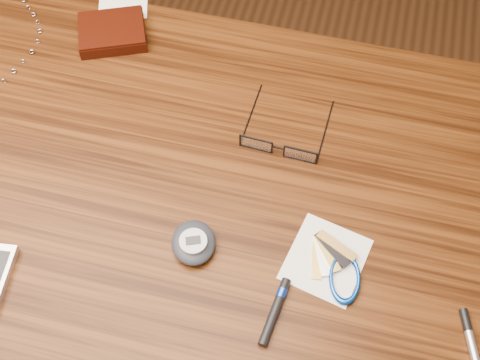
{
  "coord_description": "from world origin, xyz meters",
  "views": [
    {
      "loc": [
        0.17,
        -0.42,
        1.51
      ],
      "look_at": [
        0.05,
        0.02,
        0.76
      ],
      "focal_mm": 45.0,
      "sensor_mm": 36.0,
      "label": 1
    }
  ],
  "objects_px": {
    "pedometer": "(194,243)",
    "silver_pen": "(474,353)",
    "wallet_and_card": "(112,32)",
    "notepad_keys": "(335,267)",
    "desk": "(205,220)",
    "eyeglasses": "(279,146)"
  },
  "relations": [
    {
      "from": "pedometer",
      "to": "silver_pen",
      "type": "bearing_deg",
      "value": -8.55
    },
    {
      "from": "wallet_and_card",
      "to": "notepad_keys",
      "type": "xyz_separation_m",
      "value": [
        0.44,
        -0.34,
        -0.01
      ]
    },
    {
      "from": "desk",
      "to": "pedometer",
      "type": "bearing_deg",
      "value": -79.91
    },
    {
      "from": "silver_pen",
      "to": "wallet_and_card",
      "type": "bearing_deg",
      "value": 147.13
    },
    {
      "from": "eyeglasses",
      "to": "pedometer",
      "type": "xyz_separation_m",
      "value": [
        -0.08,
        -0.19,
        0.0
      ]
    },
    {
      "from": "pedometer",
      "to": "silver_pen",
      "type": "relative_size",
      "value": 0.66
    },
    {
      "from": "eyeglasses",
      "to": "pedometer",
      "type": "distance_m",
      "value": 0.2
    },
    {
      "from": "silver_pen",
      "to": "eyeglasses",
      "type": "bearing_deg",
      "value": 141.06
    },
    {
      "from": "pedometer",
      "to": "wallet_and_card",
      "type": "bearing_deg",
      "value": 125.35
    },
    {
      "from": "desk",
      "to": "pedometer",
      "type": "xyz_separation_m",
      "value": [
        0.02,
        -0.09,
        0.11
      ]
    },
    {
      "from": "wallet_and_card",
      "to": "silver_pen",
      "type": "relative_size",
      "value": 1.3
    },
    {
      "from": "desk",
      "to": "notepad_keys",
      "type": "relative_size",
      "value": 7.74
    },
    {
      "from": "eyeglasses",
      "to": "notepad_keys",
      "type": "distance_m",
      "value": 0.21
    },
    {
      "from": "wallet_and_card",
      "to": "desk",
      "type": "bearing_deg",
      "value": -47.96
    },
    {
      "from": "wallet_and_card",
      "to": "eyeglasses",
      "type": "height_order",
      "value": "eyeglasses"
    },
    {
      "from": "desk",
      "to": "wallet_and_card",
      "type": "relative_size",
      "value": 5.84
    },
    {
      "from": "wallet_and_card",
      "to": "silver_pen",
      "type": "height_order",
      "value": "wallet_and_card"
    },
    {
      "from": "silver_pen",
      "to": "desk",
      "type": "bearing_deg",
      "value": 159.33
    },
    {
      "from": "desk",
      "to": "notepad_keys",
      "type": "height_order",
      "value": "notepad_keys"
    },
    {
      "from": "eyeglasses",
      "to": "notepad_keys",
      "type": "xyz_separation_m",
      "value": [
        0.12,
        -0.17,
        -0.01
      ]
    },
    {
      "from": "eyeglasses",
      "to": "notepad_keys",
      "type": "bearing_deg",
      "value": -56.2
    },
    {
      "from": "desk",
      "to": "silver_pen",
      "type": "bearing_deg",
      "value": -20.67
    }
  ]
}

